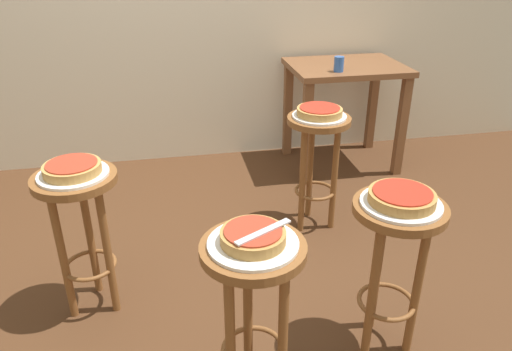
% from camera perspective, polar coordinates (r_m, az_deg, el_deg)
% --- Properties ---
extents(ground_plane, '(6.00, 6.00, 0.00)m').
position_cam_1_polar(ground_plane, '(2.59, -5.44, -12.01)').
color(ground_plane, '#4C2D19').
extents(stool_foreground, '(0.36, 0.36, 0.69)m').
position_cam_1_polar(stool_foreground, '(1.72, -0.33, -13.37)').
color(stool_foreground, brown).
rests_on(stool_foreground, ground_plane).
extents(serving_plate_foreground, '(0.30, 0.30, 0.01)m').
position_cam_1_polar(serving_plate_foreground, '(1.60, -0.35, -7.97)').
color(serving_plate_foreground, white).
rests_on(serving_plate_foreground, stool_foreground).
extents(pizza_foreground, '(0.22, 0.22, 0.05)m').
position_cam_1_polar(pizza_foreground, '(1.58, -0.35, -7.13)').
color(pizza_foreground, '#B78442').
rests_on(pizza_foreground, serving_plate_foreground).
extents(stool_middle, '(0.36, 0.36, 0.69)m').
position_cam_1_polar(stool_middle, '(2.00, 15.90, -8.05)').
color(stool_middle, brown).
rests_on(stool_middle, ground_plane).
extents(serving_plate_middle, '(0.30, 0.30, 0.01)m').
position_cam_1_polar(serving_plate_middle, '(1.90, 16.61, -3.17)').
color(serving_plate_middle, silver).
rests_on(serving_plate_middle, stool_middle).
extents(pizza_middle, '(0.25, 0.25, 0.05)m').
position_cam_1_polar(pizza_middle, '(1.89, 16.72, -2.42)').
color(pizza_middle, '#B78442').
rests_on(pizza_middle, serving_plate_middle).
extents(stool_leftside, '(0.36, 0.36, 0.69)m').
position_cam_1_polar(stool_leftside, '(2.27, -19.85, -4.28)').
color(stool_leftside, brown).
rests_on(stool_leftside, ground_plane).
extents(serving_plate_leftside, '(0.29, 0.29, 0.01)m').
position_cam_1_polar(serving_plate_leftside, '(2.18, -20.62, 0.15)').
color(serving_plate_leftside, white).
rests_on(serving_plate_leftside, stool_leftside).
extents(pizza_leftside, '(0.24, 0.24, 0.05)m').
position_cam_1_polar(pizza_leftside, '(2.17, -20.74, 0.82)').
color(pizza_leftside, tan).
rests_on(pizza_leftside, serving_plate_leftside).
extents(stool_rear, '(0.36, 0.36, 0.69)m').
position_cam_1_polar(stool_rear, '(2.81, 7.20, 3.16)').
color(stool_rear, brown).
rests_on(stool_rear, ground_plane).
extents(serving_plate_rear, '(0.30, 0.30, 0.01)m').
position_cam_1_polar(serving_plate_rear, '(2.74, 7.43, 6.92)').
color(serving_plate_rear, silver).
rests_on(serving_plate_rear, stool_rear).
extents(pizza_rear, '(0.25, 0.25, 0.05)m').
position_cam_1_polar(pizza_rear, '(2.73, 7.46, 7.48)').
color(pizza_rear, tan).
rests_on(pizza_rear, serving_plate_rear).
extents(dining_table, '(0.81, 0.62, 0.77)m').
position_cam_1_polar(dining_table, '(3.65, 10.36, 10.34)').
color(dining_table, brown).
rests_on(dining_table, ground_plane).
extents(cup_near_edge, '(0.07, 0.07, 0.10)m').
position_cam_1_polar(cup_near_edge, '(3.39, 9.69, 12.75)').
color(cup_near_edge, '#3360B2').
rests_on(cup_near_edge, dining_table).
extents(pizza_server_knife, '(0.20, 0.13, 0.01)m').
position_cam_1_polar(pizza_server_knife, '(1.56, 0.88, -6.59)').
color(pizza_server_knife, silver).
rests_on(pizza_server_knife, pizza_foreground).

